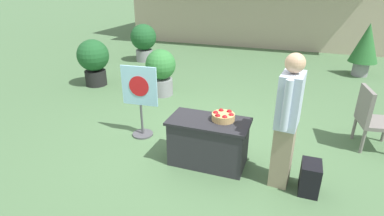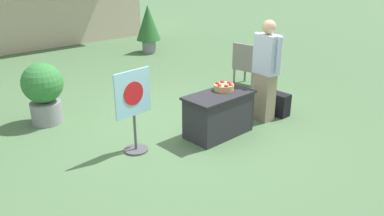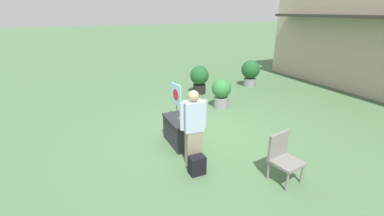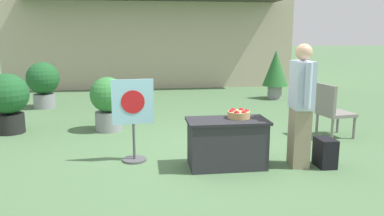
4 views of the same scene
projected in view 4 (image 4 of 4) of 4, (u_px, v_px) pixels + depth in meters
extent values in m
plane|color=#4C7047|center=(201.00, 154.00, 6.02)|extent=(120.00, 120.00, 0.00)
cube|color=#B7A88E|center=(151.00, 20.00, 15.29)|extent=(10.26, 4.79, 5.01)
cube|color=#2D2D33|center=(227.00, 144.00, 5.40)|extent=(1.08, 0.57, 0.66)
cube|color=#242428|center=(227.00, 121.00, 5.33)|extent=(1.15, 0.60, 0.04)
cylinder|color=tan|center=(239.00, 115.00, 5.42)|extent=(0.33, 0.33, 0.10)
sphere|color=red|center=(246.00, 112.00, 5.42)|extent=(0.08, 0.08, 0.08)
sphere|color=#A30F14|center=(241.00, 111.00, 5.51)|extent=(0.08, 0.08, 0.08)
sphere|color=#A30F14|center=(233.00, 111.00, 5.50)|extent=(0.08, 0.08, 0.08)
sphere|color=red|center=(231.00, 112.00, 5.39)|extent=(0.08, 0.08, 0.08)
sphere|color=#A30F14|center=(237.00, 113.00, 5.31)|extent=(0.08, 0.08, 0.08)
sphere|color=red|center=(244.00, 113.00, 5.32)|extent=(0.08, 0.08, 0.08)
cube|color=gray|center=(299.00, 137.00, 5.41)|extent=(0.27, 0.36, 0.86)
cube|color=silver|center=(302.00, 85.00, 5.27)|extent=(0.30, 0.44, 0.67)
sphere|color=tan|center=(304.00, 52.00, 5.18)|extent=(0.24, 0.24, 0.24)
cylinder|color=silver|center=(308.00, 86.00, 5.01)|extent=(0.09, 0.09, 0.62)
cylinder|color=silver|center=(296.00, 81.00, 5.52)|extent=(0.09, 0.09, 0.62)
cube|color=black|center=(325.00, 153.00, 5.42)|extent=(0.24, 0.34, 0.42)
cylinder|color=#4C4C51|center=(135.00, 160.00, 5.71)|extent=(0.36, 0.36, 0.03)
cylinder|color=#4C4C51|center=(134.00, 141.00, 5.65)|extent=(0.04, 0.04, 0.55)
cube|color=#99D1EA|center=(133.00, 102.00, 5.53)|extent=(0.62, 0.08, 0.67)
cylinder|color=red|center=(133.00, 102.00, 5.52)|extent=(0.35, 0.04, 0.35)
cylinder|color=gray|center=(338.00, 122.00, 7.33)|extent=(0.05, 0.05, 0.41)
cylinder|color=gray|center=(354.00, 128.00, 6.88)|extent=(0.05, 0.05, 0.41)
cylinder|color=gray|center=(317.00, 124.00, 7.20)|extent=(0.05, 0.05, 0.41)
cylinder|color=gray|center=(332.00, 130.00, 6.76)|extent=(0.05, 0.05, 0.41)
cube|color=gray|center=(336.00, 114.00, 7.00)|extent=(0.62, 0.62, 0.06)
cube|color=gray|center=(326.00, 99.00, 6.88)|extent=(0.14, 0.55, 0.53)
cylinder|color=gray|center=(109.00, 121.00, 7.49)|extent=(0.53, 0.53, 0.38)
sphere|color=#337A38|center=(108.00, 95.00, 7.39)|extent=(0.69, 0.69, 0.69)
cylinder|color=gray|center=(45.00, 101.00, 9.85)|extent=(0.55, 0.55, 0.37)
sphere|color=#1E5628|center=(43.00, 78.00, 9.73)|extent=(0.84, 0.84, 0.84)
cylinder|color=black|center=(11.00, 123.00, 7.30)|extent=(0.53, 0.53, 0.38)
sphere|color=#1E5628|center=(8.00, 94.00, 7.19)|extent=(0.79, 0.79, 0.79)
cylinder|color=gray|center=(275.00, 92.00, 11.29)|extent=(0.42, 0.42, 0.39)
cone|color=#28662D|center=(276.00, 68.00, 11.15)|extent=(0.75, 0.75, 1.06)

